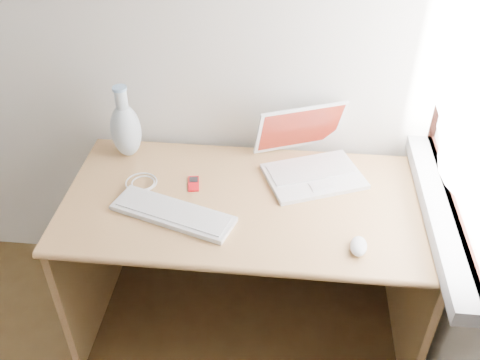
# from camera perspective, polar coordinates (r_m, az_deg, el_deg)

# --- Properties ---
(back_wall) EXTENTS (3.50, 0.04, 2.60)m
(back_wall) POSITION_cam_1_polar(r_m,az_deg,el_deg) (2.38, -23.94, 16.39)
(back_wall) COLOR white
(back_wall) RESTS_ON floor
(desk) EXTENTS (1.40, 0.70, 0.74)m
(desk) POSITION_cam_1_polar(r_m,az_deg,el_deg) (2.24, 0.95, -4.91)
(desk) COLOR tan
(desk) RESTS_ON floor
(laptop) EXTENTS (0.44, 0.43, 0.25)m
(laptop) POSITION_cam_1_polar(r_m,az_deg,el_deg) (2.17, 7.97, 2.19)
(laptop) COLOR white
(laptop) RESTS_ON desk
(external_keyboard) EXTENTS (0.48, 0.28, 0.02)m
(external_keyboard) POSITION_cam_1_polar(r_m,az_deg,el_deg) (1.97, -7.17, -3.52)
(external_keyboard) COLOR white
(external_keyboard) RESTS_ON desk
(mouse) EXTENTS (0.07, 0.10, 0.03)m
(mouse) POSITION_cam_1_polar(r_m,az_deg,el_deg) (1.87, 12.53, -6.90)
(mouse) COLOR white
(mouse) RESTS_ON desk
(ipod) EXTENTS (0.06, 0.10, 0.01)m
(ipod) POSITION_cam_1_polar(r_m,az_deg,el_deg) (2.11, -4.97, -0.39)
(ipod) COLOR red
(ipod) RESTS_ON desk
(cable_coil) EXTENTS (0.14, 0.14, 0.01)m
(cable_coil) POSITION_cam_1_polar(r_m,az_deg,el_deg) (2.15, -10.49, -0.24)
(cable_coil) COLOR white
(cable_coil) RESTS_ON desk
(remote) EXTENTS (0.06, 0.07, 0.01)m
(remote) POSITION_cam_1_polar(r_m,az_deg,el_deg) (2.06, -12.88, -2.56)
(remote) COLOR white
(remote) RESTS_ON desk
(vase) EXTENTS (0.12, 0.12, 0.32)m
(vase) POSITION_cam_1_polar(r_m,az_deg,el_deg) (2.25, -12.10, 5.39)
(vase) COLOR silver
(vase) RESTS_ON desk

